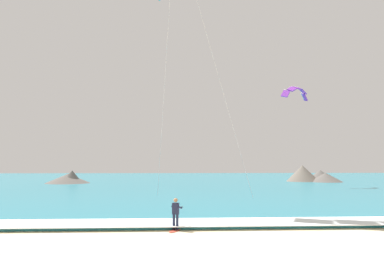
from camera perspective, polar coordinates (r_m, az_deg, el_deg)
sea at (r=78.03m, az=-0.66°, el=-9.00°), size 200.00×120.00×0.20m
surf_foam at (r=19.41m, az=6.47°, el=-16.03°), size 200.00×2.78×0.04m
surfboard at (r=18.04m, az=-2.91°, el=-17.42°), size 0.95×1.46×0.09m
kitesurfer at (r=17.91m, az=-2.87°, el=-14.54°), size 0.65×0.65×1.69m
kite_distant at (r=55.71m, az=17.81°, el=6.06°), size 5.29×3.73×2.17m
headland_right at (r=70.73m, az=20.57°, el=-7.80°), size 10.66×9.31×3.45m
headland_left at (r=64.18m, az=-20.75°, el=-8.29°), size 8.78×8.78×2.52m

